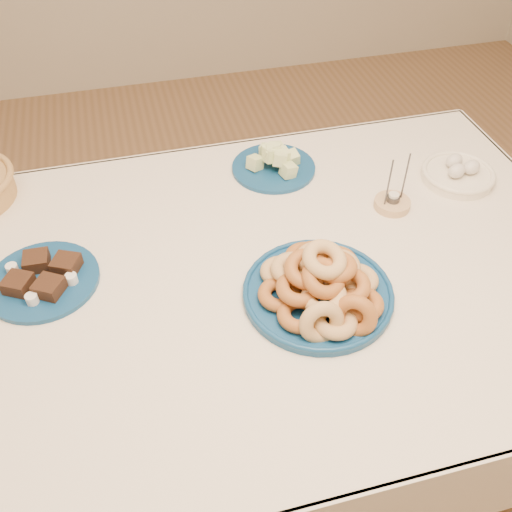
# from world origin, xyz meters

# --- Properties ---
(ground) EXTENTS (5.00, 5.00, 0.00)m
(ground) POSITION_xyz_m (0.00, 0.00, 0.00)
(ground) COLOR brown
(ground) RESTS_ON ground
(dining_table) EXTENTS (1.71, 1.11, 0.75)m
(dining_table) POSITION_xyz_m (0.00, 0.00, 0.64)
(dining_table) COLOR brown
(dining_table) RESTS_ON ground
(donut_platter) EXTENTS (0.38, 0.38, 0.15)m
(donut_platter) POSITION_xyz_m (0.13, -0.12, 0.79)
(donut_platter) COLOR navy
(donut_platter) RESTS_ON dining_table
(melon_plate) EXTENTS (0.26, 0.26, 0.08)m
(melon_plate) POSITION_xyz_m (0.17, 0.38, 0.78)
(melon_plate) COLOR navy
(melon_plate) RESTS_ON dining_table
(brownie_plate) EXTENTS (0.31, 0.31, 0.04)m
(brownie_plate) POSITION_xyz_m (-0.47, 0.09, 0.76)
(brownie_plate) COLOR navy
(brownie_plate) RESTS_ON dining_table
(candle_holder) EXTENTS (0.12, 0.12, 0.16)m
(candle_holder) POSITION_xyz_m (0.42, 0.14, 0.76)
(candle_holder) COLOR tan
(candle_holder) RESTS_ON dining_table
(egg_bowl) EXTENTS (0.26, 0.26, 0.07)m
(egg_bowl) POSITION_xyz_m (0.65, 0.21, 0.77)
(egg_bowl) COLOR white
(egg_bowl) RESTS_ON dining_table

